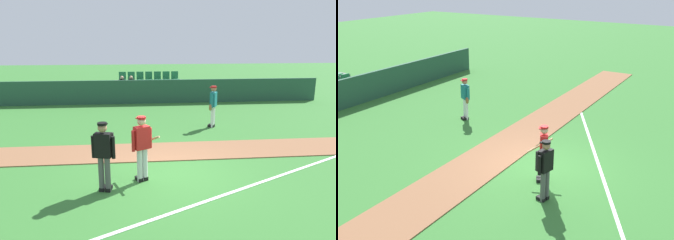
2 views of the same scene
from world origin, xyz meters
TOP-DOWN VIEW (x-y plane):
  - ground_plane at (0.00, 0.00)m, footprint 80.00×80.00m
  - infield_dirt_path at (0.00, 1.84)m, footprint 28.00×1.82m
  - foul_line_chalk at (3.00, -0.50)m, footprint 10.65×5.72m
  - batter_red_jersey at (-0.74, -0.40)m, footprint 0.74×0.70m
  - umpire_home_plate at (-1.68, -0.92)m, footprint 0.58×0.37m
  - runner_teal_jersey at (2.37, 4.80)m, footprint 0.46×0.60m

SIDE VIEW (x-z plane):
  - ground_plane at x=0.00m, z-range 0.00..0.00m
  - foul_line_chalk at x=3.00m, z-range 0.00..0.01m
  - infield_dirt_path at x=0.00m, z-range 0.00..0.03m
  - runner_teal_jersey at x=2.37m, z-range 0.08..1.84m
  - batter_red_jersey at x=-0.74m, z-range 0.09..1.85m
  - umpire_home_plate at x=-1.68m, z-range 0.12..1.88m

